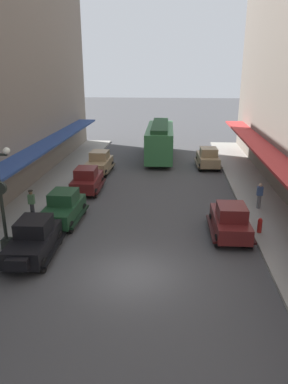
{
  "coord_description": "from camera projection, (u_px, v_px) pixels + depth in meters",
  "views": [
    {
      "loc": [
        1.63,
        -13.92,
        8.57
      ],
      "look_at": [
        0.0,
        6.0,
        1.8
      ],
      "focal_mm": 34.4,
      "sensor_mm": 36.0,
      "label": 1
    }
  ],
  "objects": [
    {
      "name": "parked_car_5",
      "position": [
        208.0,
        157.0,
        33.01
      ],
      "size": [
        2.29,
        4.31,
        1.84
      ],
      "color": "#997F5B",
      "rests_on": "ground"
    },
    {
      "name": "parked_car_3",
      "position": [
        230.0,
        220.0,
        19.44
      ],
      "size": [
        2.2,
        4.28,
        1.84
      ],
      "color": "#591919",
      "rests_on": "ground"
    },
    {
      "name": "pedestrian_1",
      "position": [
        259.0,
        195.0,
        22.99
      ],
      "size": [
        0.36,
        0.24,
        1.64
      ],
      "color": "slate",
      "rests_on": "sidewalk_right"
    },
    {
      "name": "fire_hydrant",
      "position": [
        260.0,
        225.0,
        19.7
      ],
      "size": [
        0.24,
        0.24,
        0.82
      ],
      "color": "#B21E19",
      "rests_on": "sidewalk_right"
    },
    {
      "name": "parked_car_0",
      "position": [
        63.0,
        207.0,
        21.2
      ],
      "size": [
        2.21,
        4.28,
        1.84
      ],
      "color": "#193D23",
      "rests_on": "ground"
    },
    {
      "name": "parked_car_1",
      "position": [
        34.0,
        238.0,
        17.3
      ],
      "size": [
        2.28,
        4.31,
        1.84
      ],
      "color": "black",
      "rests_on": "ground"
    },
    {
      "name": "ground_plane",
      "position": [
        133.0,
        275.0,
        16.01
      ],
      "size": [
        200.0,
        200.0,
        0.0
      ],
      "primitive_type": "plane",
      "color": "#424244"
    },
    {
      "name": "parked_car_4",
      "position": [
        87.0,
        179.0,
        26.51
      ],
      "size": [
        2.21,
        4.28,
        1.84
      ],
      "color": "#591919",
      "rests_on": "ground"
    },
    {
      "name": "parked_car_2",
      "position": [
        99.0,
        162.0,
        31.35
      ],
      "size": [
        2.26,
        4.3,
        1.84
      ],
      "color": "#997F5B",
      "rests_on": "ground"
    },
    {
      "name": "lamp_post_with_clock",
      "position": [
        0.0,
        193.0,
        17.2
      ],
      "size": [
        1.42,
        0.44,
        5.16
      ],
      "color": "black",
      "rests_on": "sidewalk_left"
    },
    {
      "name": "pedestrian_2",
      "position": [
        32.0,
        204.0,
        21.55
      ],
      "size": [
        0.36,
        0.28,
        1.67
      ],
      "color": "#2D2D33",
      "rests_on": "sidewalk_left"
    },
    {
      "name": "streetcar",
      "position": [
        160.0,
        140.0,
        35.99
      ],
      "size": [
        2.66,
        9.64,
        3.46
      ],
      "color": "#33723F",
      "rests_on": "ground"
    }
  ]
}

